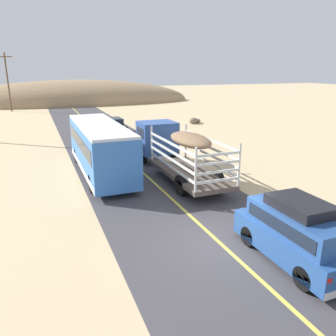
{
  "coord_description": "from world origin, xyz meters",
  "views": [
    {
      "loc": [
        -6.12,
        -9.85,
        6.46
      ],
      "look_at": [
        0.0,
        5.52,
        1.54
      ],
      "focal_mm": 35.62,
      "sensor_mm": 36.0,
      "label": 1
    }
  ],
  "objects_px": {
    "boulder_mid_field": "(197,121)",
    "boulder_far_horizon": "(193,121)",
    "suv_near": "(297,232)",
    "bus": "(100,147)",
    "car_far": "(115,126)",
    "livestock_truck": "(169,144)",
    "power_pole_far": "(8,81)"
  },
  "relations": [
    {
      "from": "livestock_truck",
      "to": "boulder_far_horizon",
      "type": "relative_size",
      "value": 9.13
    },
    {
      "from": "boulder_mid_field",
      "to": "car_far",
      "type": "bearing_deg",
      "value": -167.29
    },
    {
      "from": "car_far",
      "to": "boulder_mid_field",
      "type": "height_order",
      "value": "car_far"
    },
    {
      "from": "boulder_mid_field",
      "to": "boulder_far_horizon",
      "type": "distance_m",
      "value": 0.95
    },
    {
      "from": "livestock_truck",
      "to": "power_pole_far",
      "type": "xyz_separation_m",
      "value": [
        -11.28,
        39.23,
        2.95
      ]
    },
    {
      "from": "livestock_truck",
      "to": "boulder_mid_field",
      "type": "distance_m",
      "value": 20.79
    },
    {
      "from": "bus",
      "to": "power_pole_far",
      "type": "height_order",
      "value": "power_pole_far"
    },
    {
      "from": "livestock_truck",
      "to": "boulder_mid_field",
      "type": "height_order",
      "value": "livestock_truck"
    },
    {
      "from": "suv_near",
      "to": "boulder_far_horizon",
      "type": "xyz_separation_m",
      "value": [
        10.13,
        28.9,
        -0.77
      ]
    },
    {
      "from": "power_pole_far",
      "to": "boulder_far_horizon",
      "type": "xyz_separation_m",
      "value": [
        21.4,
        -22.13,
        -4.37
      ]
    },
    {
      "from": "suv_near",
      "to": "bus",
      "type": "xyz_separation_m",
      "value": [
        -4.29,
        12.7,
        0.6
      ]
    },
    {
      "from": "bus",
      "to": "boulder_mid_field",
      "type": "distance_m",
      "value": 22.66
    },
    {
      "from": "boulder_mid_field",
      "to": "boulder_far_horizon",
      "type": "relative_size",
      "value": 0.89
    },
    {
      "from": "livestock_truck",
      "to": "power_pole_far",
      "type": "distance_m",
      "value": 40.93
    },
    {
      "from": "bus",
      "to": "car_far",
      "type": "distance_m",
      "value": 14.91
    },
    {
      "from": "suv_near",
      "to": "boulder_mid_field",
      "type": "relative_size",
      "value": 4.87
    },
    {
      "from": "boulder_mid_field",
      "to": "bus",
      "type": "bearing_deg",
      "value": -132.17
    },
    {
      "from": "suv_near",
      "to": "boulder_mid_field",
      "type": "bearing_deg",
      "value": 69.71
    },
    {
      "from": "power_pole_far",
      "to": "boulder_far_horizon",
      "type": "distance_m",
      "value": 31.1
    },
    {
      "from": "suv_near",
      "to": "boulder_mid_field",
      "type": "height_order",
      "value": "suv_near"
    },
    {
      "from": "boulder_far_horizon",
      "to": "bus",
      "type": "bearing_deg",
      "value": -131.67
    },
    {
      "from": "boulder_far_horizon",
      "to": "suv_near",
      "type": "bearing_deg",
      "value": -109.32
    },
    {
      "from": "power_pole_far",
      "to": "boulder_far_horizon",
      "type": "relative_size",
      "value": 8.37
    },
    {
      "from": "livestock_truck",
      "to": "bus",
      "type": "height_order",
      "value": "bus"
    },
    {
      "from": "livestock_truck",
      "to": "bus",
      "type": "xyz_separation_m",
      "value": [
        -4.3,
        0.89,
        -0.04
      ]
    },
    {
      "from": "power_pole_far",
      "to": "boulder_mid_field",
      "type": "bearing_deg",
      "value": -44.23
    },
    {
      "from": "power_pole_far",
      "to": "suv_near",
      "type": "bearing_deg",
      "value": -77.54
    },
    {
      "from": "livestock_truck",
      "to": "car_far",
      "type": "distance_m",
      "value": 15.21
    },
    {
      "from": "car_far",
      "to": "boulder_far_horizon",
      "type": "bearing_deg",
      "value": 10.63
    },
    {
      "from": "bus",
      "to": "car_far",
      "type": "relative_size",
      "value": 2.27
    },
    {
      "from": "suv_near",
      "to": "boulder_far_horizon",
      "type": "bearing_deg",
      "value": 70.68
    },
    {
      "from": "suv_near",
      "to": "bus",
      "type": "distance_m",
      "value": 13.42
    }
  ]
}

